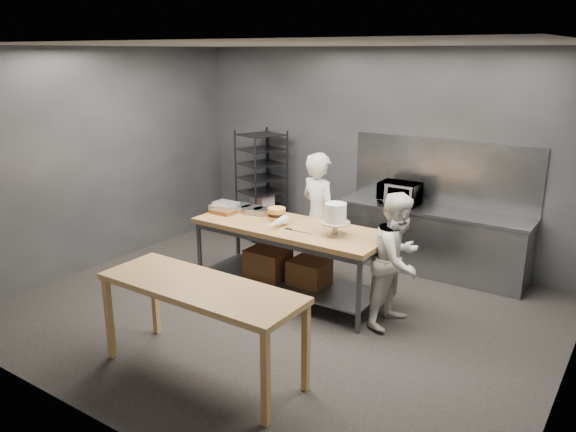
{
  "coord_description": "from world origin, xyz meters",
  "views": [
    {
      "loc": [
        3.45,
        -4.91,
        2.94
      ],
      "look_at": [
        -0.14,
        0.39,
        1.05
      ],
      "focal_mm": 35.0,
      "sensor_mm": 36.0,
      "label": 1
    }
  ],
  "objects_px": {
    "work_table": "(288,252)",
    "microwave": "(399,193)",
    "speed_rack": "(262,186)",
    "chef_right": "(398,260)",
    "frosted_cake_stand": "(335,215)",
    "near_counter": "(200,294)",
    "layer_cake": "(277,214)",
    "chef_behind": "(319,218)"
  },
  "relations": [
    {
      "from": "work_table",
      "to": "chef_right",
      "type": "distance_m",
      "value": 1.41
    },
    {
      "from": "work_table",
      "to": "near_counter",
      "type": "relative_size",
      "value": 1.2
    },
    {
      "from": "speed_rack",
      "to": "microwave",
      "type": "relative_size",
      "value": 3.23
    },
    {
      "from": "work_table",
      "to": "speed_rack",
      "type": "relative_size",
      "value": 1.37
    },
    {
      "from": "work_table",
      "to": "layer_cake",
      "type": "relative_size",
      "value": 10.9
    },
    {
      "from": "near_counter",
      "to": "microwave",
      "type": "bearing_deg",
      "value": 84.35
    },
    {
      "from": "microwave",
      "to": "chef_right",
      "type": "bearing_deg",
      "value": -66.82
    },
    {
      "from": "frosted_cake_stand",
      "to": "speed_rack",
      "type": "bearing_deg",
      "value": 143.75
    },
    {
      "from": "work_table",
      "to": "frosted_cake_stand",
      "type": "relative_size",
      "value": 6.39
    },
    {
      "from": "chef_right",
      "to": "near_counter",
      "type": "bearing_deg",
      "value": 157.62
    },
    {
      "from": "near_counter",
      "to": "chef_behind",
      "type": "height_order",
      "value": "chef_behind"
    },
    {
      "from": "microwave",
      "to": "frosted_cake_stand",
      "type": "bearing_deg",
      "value": -90.76
    },
    {
      "from": "work_table",
      "to": "near_counter",
      "type": "height_order",
      "value": "work_table"
    },
    {
      "from": "chef_right",
      "to": "layer_cake",
      "type": "height_order",
      "value": "chef_right"
    },
    {
      "from": "work_table",
      "to": "microwave",
      "type": "distance_m",
      "value": 1.93
    },
    {
      "from": "near_counter",
      "to": "speed_rack",
      "type": "xyz_separation_m",
      "value": [
        -1.96,
        3.56,
        0.04
      ]
    },
    {
      "from": "near_counter",
      "to": "frosted_cake_stand",
      "type": "relative_size",
      "value": 5.33
    },
    {
      "from": "chef_right",
      "to": "frosted_cake_stand",
      "type": "distance_m",
      "value": 0.85
    },
    {
      "from": "microwave",
      "to": "frosted_cake_stand",
      "type": "relative_size",
      "value": 1.44
    },
    {
      "from": "chef_behind",
      "to": "near_counter",
      "type": "bearing_deg",
      "value": 116.47
    },
    {
      "from": "chef_behind",
      "to": "frosted_cake_stand",
      "type": "distance_m",
      "value": 0.97
    },
    {
      "from": "work_table",
      "to": "frosted_cake_stand",
      "type": "height_order",
      "value": "frosted_cake_stand"
    },
    {
      "from": "speed_rack",
      "to": "layer_cake",
      "type": "xyz_separation_m",
      "value": [
        1.41,
        -1.58,
        0.14
      ]
    },
    {
      "from": "layer_cake",
      "to": "near_counter",
      "type": "bearing_deg",
      "value": -74.58
    },
    {
      "from": "chef_behind",
      "to": "frosted_cake_stand",
      "type": "xyz_separation_m",
      "value": [
        0.62,
        -0.68,
        0.3
      ]
    },
    {
      "from": "near_counter",
      "to": "frosted_cake_stand",
      "type": "height_order",
      "value": "frosted_cake_stand"
    },
    {
      "from": "frosted_cake_stand",
      "to": "microwave",
      "type": "bearing_deg",
      "value": 89.24
    },
    {
      "from": "work_table",
      "to": "layer_cake",
      "type": "bearing_deg",
      "value": 159.91
    },
    {
      "from": "work_table",
      "to": "layer_cake",
      "type": "height_order",
      "value": "layer_cake"
    },
    {
      "from": "chef_behind",
      "to": "chef_right",
      "type": "bearing_deg",
      "value": 176.41
    },
    {
      "from": "chef_behind",
      "to": "chef_right",
      "type": "relative_size",
      "value": 1.14
    },
    {
      "from": "work_table",
      "to": "microwave",
      "type": "bearing_deg",
      "value": 68.74
    },
    {
      "from": "near_counter",
      "to": "chef_right",
      "type": "height_order",
      "value": "chef_right"
    },
    {
      "from": "work_table",
      "to": "frosted_cake_stand",
      "type": "bearing_deg",
      "value": -1.64
    },
    {
      "from": "chef_behind",
      "to": "microwave",
      "type": "bearing_deg",
      "value": -100.54
    },
    {
      "from": "speed_rack",
      "to": "chef_right",
      "type": "distance_m",
      "value": 3.44
    },
    {
      "from": "chef_behind",
      "to": "layer_cake",
      "type": "relative_size",
      "value": 7.79
    },
    {
      "from": "layer_cake",
      "to": "work_table",
      "type": "bearing_deg",
      "value": -20.09
    },
    {
      "from": "speed_rack",
      "to": "frosted_cake_stand",
      "type": "height_order",
      "value": "speed_rack"
    },
    {
      "from": "layer_cake",
      "to": "chef_right",
      "type": "bearing_deg",
      "value": -0.87
    },
    {
      "from": "work_table",
      "to": "chef_behind",
      "type": "relative_size",
      "value": 1.4
    },
    {
      "from": "work_table",
      "to": "chef_behind",
      "type": "distance_m",
      "value": 0.72
    }
  ]
}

